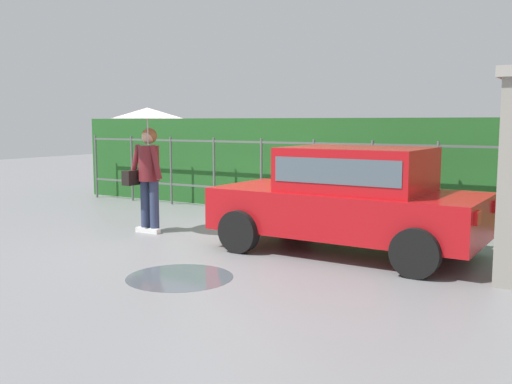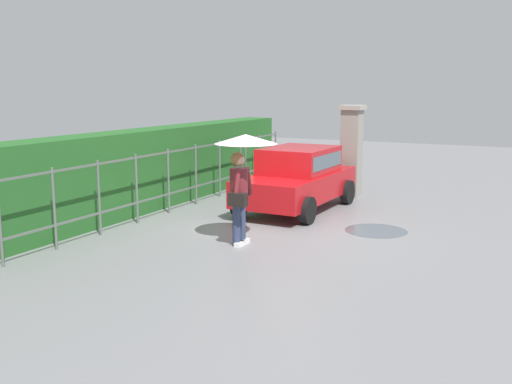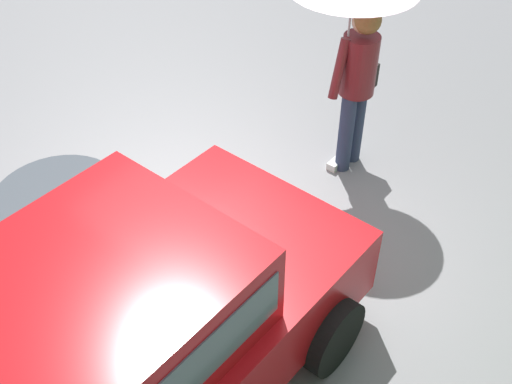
# 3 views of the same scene
# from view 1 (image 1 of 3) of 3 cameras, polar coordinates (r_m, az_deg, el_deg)

# --- Properties ---
(ground_plane) EXTENTS (40.00, 40.00, 0.00)m
(ground_plane) POSITION_cam_1_polar(r_m,az_deg,el_deg) (9.06, -4.14, -4.75)
(ground_plane) COLOR slate
(car) EXTENTS (3.77, 1.93, 1.48)m
(car) POSITION_cam_1_polar(r_m,az_deg,el_deg) (8.20, 9.23, -0.36)
(car) COLOR #B71116
(car) RESTS_ON ground
(pedestrian) EXTENTS (1.14, 1.14, 2.05)m
(pedestrian) POSITION_cam_1_polar(r_m,az_deg,el_deg) (9.62, -10.59, 5.22)
(pedestrian) COLOR #2D3856
(pedestrian) RESTS_ON ground
(fence_section) EXTENTS (11.64, 0.05, 1.50)m
(fence_section) POSITION_cam_1_polar(r_m,az_deg,el_deg) (11.15, 5.67, 1.71)
(fence_section) COLOR #59605B
(fence_section) RESTS_ON ground
(hedge_row) EXTENTS (12.59, 0.90, 1.90)m
(hedge_row) POSITION_cam_1_polar(r_m,az_deg,el_deg) (11.89, 7.38, 2.61)
(hedge_row) COLOR #235B23
(hedge_row) RESTS_ON ground
(puddle_near) EXTENTS (1.27, 1.27, 0.00)m
(puddle_near) POSITION_cam_1_polar(r_m,az_deg,el_deg) (7.01, -7.48, -8.27)
(puddle_near) COLOR #4C545B
(puddle_near) RESTS_ON ground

